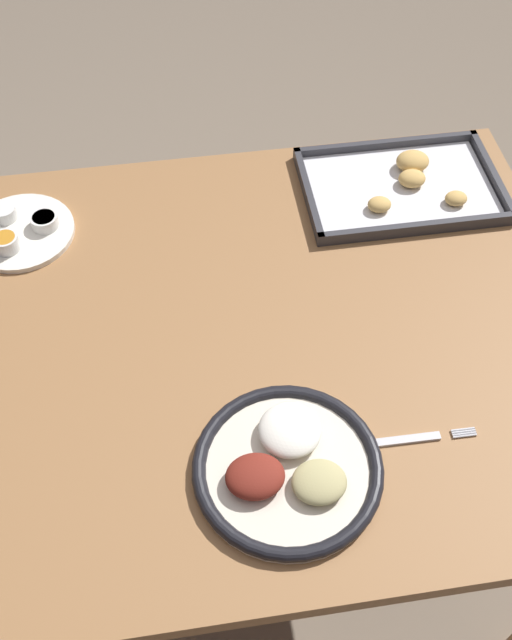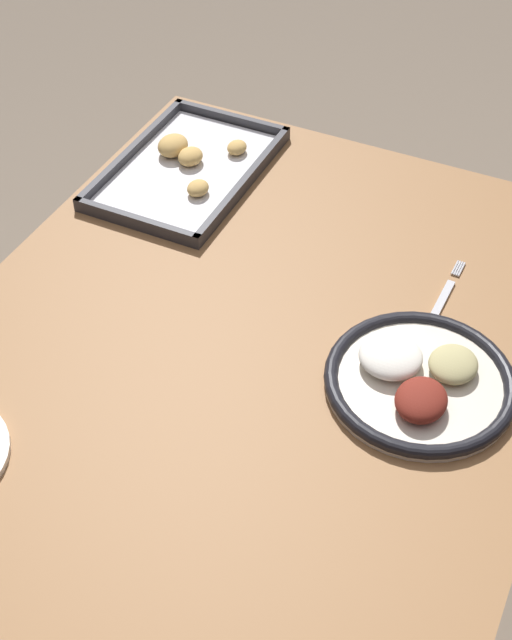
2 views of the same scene
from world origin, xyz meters
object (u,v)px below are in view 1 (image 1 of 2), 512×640
Objects in this scene: dinner_plate at (287,466)px; saucer_plate at (20,230)px; baking_tray at (403,185)px; fork at (400,440)px.

saucer_plate is (-0.38, 0.52, -0.00)m from dinner_plate.
dinner_plate reaches higher than baking_tray.
dinner_plate is at bearing -171.90° from fork.
dinner_plate is at bearing -120.39° from baking_tray.
fork is at bearing -42.07° from saucer_plate.
baking_tray is at bearing 75.18° from fork.
fork is 0.55× the size of baking_tray.
fork is at bearing -105.79° from baking_tray.
fork is at bearing 7.13° from dinner_plate.
saucer_plate is (-0.55, 0.49, 0.01)m from fork.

